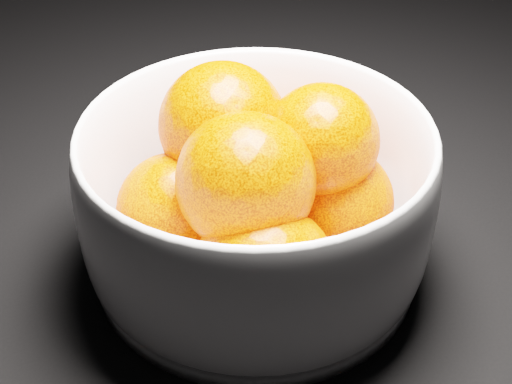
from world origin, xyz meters
name	(u,v)px	position (x,y,z in m)	size (l,w,h in m)	color
bowl	(256,199)	(0.25, 0.22, 0.06)	(0.24, 0.24, 0.11)	white
orange_pile	(256,185)	(0.25, 0.21, 0.08)	(0.18, 0.20, 0.13)	#FF4405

